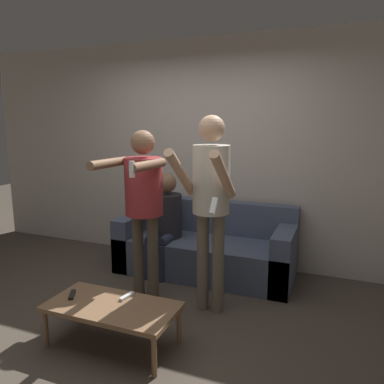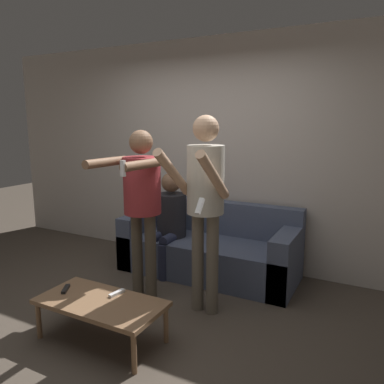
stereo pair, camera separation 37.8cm
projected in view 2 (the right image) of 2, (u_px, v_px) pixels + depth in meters
The scene contains 9 objects.
ground_plane at pixel (126, 324), 3.25m from camera, with size 14.00×14.00×0.00m, color #4C4238.
wall_back at pixel (212, 153), 4.55m from camera, with size 6.40×0.06×2.70m.
couch at pixel (209, 250), 4.30m from camera, with size 2.00×0.79×0.80m.
person_standing_left at pixel (141, 193), 3.58m from camera, with size 0.48×0.73×1.65m.
person_standing_right at pixel (205, 192), 3.26m from camera, with size 0.45×0.70×1.79m.
person_seated at pixel (169, 218), 4.31m from camera, with size 0.34×0.55×1.16m.
coffee_table at pixel (101, 305), 2.96m from camera, with size 1.02×0.50×0.34m.
remote_near at pixel (66, 289), 3.13m from camera, with size 0.11×0.15×0.02m.
remote_far at pixel (117, 293), 3.05m from camera, with size 0.06×0.15×0.02m.
Camera 2 is at (1.89, -2.38, 1.74)m, focal length 35.00 mm.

